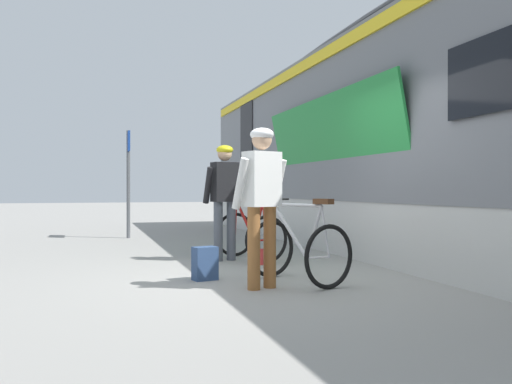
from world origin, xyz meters
TOP-DOWN VIEW (x-y plane):
  - ground_plane at (0.00, 0.00)m, footprint 80.00×80.00m
  - train_car at (3.22, 0.52)m, footprint 3.20×20.00m
  - cyclist_near_in_white at (-0.35, -0.43)m, footprint 0.66×0.45m
  - cyclist_far_in_dark at (-0.19, 1.98)m, footprint 0.65×0.39m
  - bicycle_near_silver at (0.17, -0.20)m, footprint 1.03×1.25m
  - bicycle_far_red at (0.20, 1.94)m, footprint 0.92×1.20m
  - backpack_on_platform at (-0.84, 0.30)m, footprint 0.31×0.24m
  - water_bottle_near_the_bikes at (0.19, 1.36)m, footprint 0.07×0.07m
  - platform_sign_post at (-1.35, 6.37)m, footprint 0.08×0.70m

SIDE VIEW (x-z plane):
  - ground_plane at x=0.00m, z-range 0.00..0.00m
  - water_bottle_near_the_bikes at x=0.19m, z-range 0.00..0.23m
  - backpack_on_platform at x=-0.84m, z-range 0.00..0.40m
  - bicycle_near_silver at x=0.17m, z-range -0.09..0.89m
  - bicycle_far_red at x=0.20m, z-range -0.09..0.89m
  - cyclist_near_in_white at x=-0.35m, z-range 0.17..1.94m
  - cyclist_far_in_dark at x=-0.19m, z-range 0.17..1.94m
  - platform_sign_post at x=-1.35m, z-range 0.42..2.82m
  - train_car at x=3.22m, z-range 0.03..3.91m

